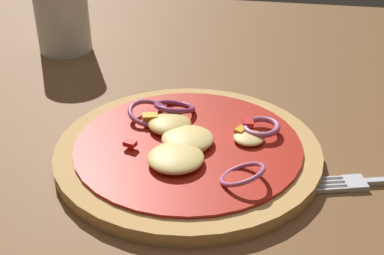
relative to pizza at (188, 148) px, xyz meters
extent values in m
cube|color=brown|center=(0.01, 0.02, -0.02)|extent=(1.19, 1.01, 0.03)
cylinder|color=tan|center=(0.00, 0.00, 0.00)|extent=(0.25, 0.25, 0.01)
cylinder|color=red|center=(0.00, 0.00, 0.00)|extent=(0.21, 0.21, 0.00)
ellipsoid|color=#E5BC60|center=(-0.02, 0.02, 0.01)|extent=(0.04, 0.04, 0.01)
ellipsoid|color=#E5BC60|center=(0.00, -0.01, 0.01)|extent=(0.04, 0.04, 0.01)
ellipsoid|color=#EFCC72|center=(0.00, 0.00, 0.01)|extent=(0.05, 0.05, 0.01)
ellipsoid|color=#EFCC72|center=(0.05, 0.01, 0.01)|extent=(0.03, 0.03, 0.01)
ellipsoid|color=#EFCC72|center=(0.00, -0.03, 0.01)|extent=(0.05, 0.05, 0.01)
torus|color=#93386B|center=(-0.02, 0.06, 0.01)|extent=(0.05, 0.05, 0.02)
torus|color=#B25984|center=(0.05, -0.05, 0.01)|extent=(0.05, 0.05, 0.02)
torus|color=#B25984|center=(-0.05, 0.04, 0.01)|extent=(0.06, 0.06, 0.01)
torus|color=#B25984|center=(0.06, 0.03, 0.01)|extent=(0.05, 0.05, 0.01)
cube|color=red|center=(0.05, 0.03, 0.01)|extent=(0.01, 0.02, 0.01)
cube|color=orange|center=(0.05, 0.02, 0.01)|extent=(0.01, 0.01, 0.00)
cube|color=orange|center=(-0.04, 0.03, 0.01)|extent=(0.02, 0.01, 0.01)
cube|color=red|center=(0.00, 0.01, 0.01)|extent=(0.02, 0.01, 0.01)
cube|color=red|center=(-0.05, -0.02, 0.01)|extent=(0.01, 0.01, 0.00)
cube|color=silver|center=(0.15, -0.02, -0.01)|extent=(0.02, 0.02, 0.01)
cube|color=silver|center=(0.12, -0.02, -0.01)|extent=(0.03, 0.01, 0.00)
cube|color=silver|center=(0.12, -0.02, -0.01)|extent=(0.03, 0.01, 0.00)
cube|color=silver|center=(0.13, -0.03, -0.01)|extent=(0.03, 0.01, 0.00)
cube|color=silver|center=(0.13, -0.03, -0.01)|extent=(0.03, 0.01, 0.00)
cylinder|color=silver|center=(-0.22, 0.24, 0.05)|extent=(0.07, 0.07, 0.12)
cylinder|color=#C67214|center=(-0.22, 0.24, 0.02)|extent=(0.06, 0.06, 0.06)
cylinder|color=white|center=(-0.22, 0.24, 0.05)|extent=(0.06, 0.06, 0.01)
camera|label=1|loc=(0.08, -0.39, 0.25)|focal=47.78mm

